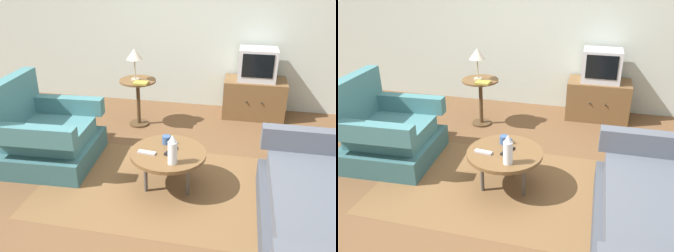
{
  "view_description": "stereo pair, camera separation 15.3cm",
  "coord_description": "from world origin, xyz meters",
  "views": [
    {
      "loc": [
        0.67,
        -2.85,
        2.03
      ],
      "look_at": [
        0.02,
        0.27,
        0.55
      ],
      "focal_mm": 37.66,
      "sensor_mm": 36.0,
      "label": 1
    },
    {
      "loc": [
        0.82,
        -2.82,
        2.03
      ],
      "look_at": [
        0.02,
        0.27,
        0.55
      ],
      "focal_mm": 37.66,
      "sensor_mm": 36.0,
      "label": 2
    }
  ],
  "objects": [
    {
      "name": "ground_plane",
      "position": [
        0.0,
        0.0,
        0.0
      ],
      "size": [
        16.0,
        16.0,
        0.0
      ],
      "primitive_type": "plane",
      "color": "brown"
    },
    {
      "name": "mug",
      "position": [
        0.03,
        0.18,
        0.44
      ],
      "size": [
        0.13,
        0.09,
        0.08
      ],
      "color": "#335184",
      "rests_on": "coffee_table"
    },
    {
      "name": "television",
      "position": [
        0.91,
        2.04,
        0.76
      ],
      "size": [
        0.51,
        0.4,
        0.44
      ],
      "color": "#B7B7BC",
      "rests_on": "tv_stand"
    },
    {
      "name": "armchair",
      "position": [
        -1.35,
        0.25,
        0.3
      ],
      "size": [
        0.99,
        1.01,
        0.94
      ],
      "rotation": [
        0.0,
        0.0,
        -1.52
      ],
      "color": "#325C60",
      "rests_on": "ground"
    },
    {
      "name": "book",
      "position": [
        -0.53,
        1.24,
        0.65
      ],
      "size": [
        0.18,
        0.16,
        0.03
      ],
      "rotation": [
        0.0,
        0.0,
        -0.02
      ],
      "color": "olive",
      "rests_on": "side_table"
    },
    {
      "name": "side_table",
      "position": [
        -0.62,
        1.4,
        0.46
      ],
      "size": [
        0.48,
        0.48,
        0.64
      ],
      "color": "brown",
      "rests_on": "ground"
    },
    {
      "name": "vase",
      "position": [
        0.16,
        -0.18,
        0.54
      ],
      "size": [
        0.09,
        0.09,
        0.28
      ],
      "color": "white",
      "rests_on": "coffee_table"
    },
    {
      "name": "tv_remote_silver",
      "position": [
        -0.11,
        -0.06,
        0.41
      ],
      "size": [
        0.18,
        0.07,
        0.02
      ],
      "rotation": [
        0.0,
        0.0,
        6.17
      ],
      "color": "#B2B2B7",
      "rests_on": "coffee_table"
    },
    {
      "name": "table_lamp",
      "position": [
        -0.65,
        1.39,
        0.96
      ],
      "size": [
        0.21,
        0.21,
        0.41
      ],
      "color": "#9E937A",
      "rests_on": "side_table"
    },
    {
      "name": "tv_stand",
      "position": [
        0.91,
        2.04,
        0.27
      ],
      "size": [
        0.85,
        0.52,
        0.54
      ],
      "color": "brown",
      "rests_on": "ground"
    },
    {
      "name": "coffee_table",
      "position": [
        0.08,
        0.02,
        0.37
      ],
      "size": [
        0.73,
        0.73,
        0.4
      ],
      "color": "brown",
      "rests_on": "ground"
    },
    {
      "name": "tv_remote_dark",
      "position": [
        0.11,
        0.02,
        0.41
      ],
      "size": [
        0.11,
        0.18,
        0.02
      ],
      "rotation": [
        0.0,
        0.0,
        4.35
      ],
      "color": "black",
      "rests_on": "coffee_table"
    },
    {
      "name": "couch",
      "position": [
        1.47,
        -0.52,
        0.29
      ],
      "size": [
        0.95,
        1.73,
        0.9
      ],
      "rotation": [
        0.0,
        0.0,
        1.57
      ],
      "color": "#3E424B",
      "rests_on": "ground"
    },
    {
      "name": "back_wall",
      "position": [
        0.0,
        2.38,
        1.35
      ],
      "size": [
        9.0,
        0.12,
        2.7
      ],
      "primitive_type": "cube",
      "color": "#B2BCB2",
      "rests_on": "ground"
    },
    {
      "name": "area_rug",
      "position": [
        0.08,
        0.02,
        0.0
      ],
      "size": [
        2.53,
        1.52,
        0.0
      ],
      "primitive_type": "cube",
      "color": "brown",
      "rests_on": "ground"
    }
  ]
}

